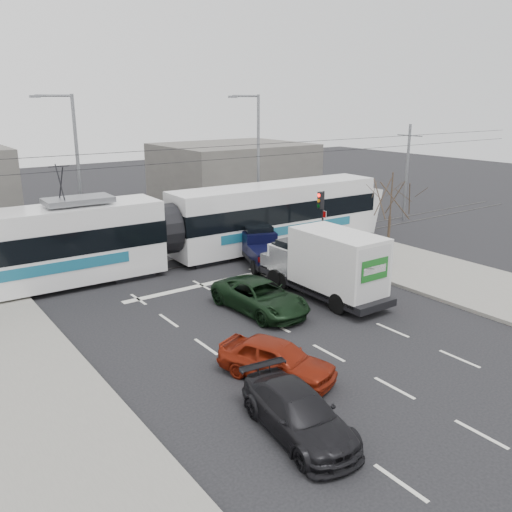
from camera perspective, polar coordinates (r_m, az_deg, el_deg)
ground at (r=22.87m, az=5.63°, el=-6.31°), size 120.00×120.00×0.00m
sidewalk_right at (r=29.25m, az=19.04°, el=-1.91°), size 6.00×60.00×0.15m
sidewalk_left at (r=18.11m, az=-25.34°, el=-14.05°), size 6.00×60.00×0.15m
rails at (r=30.63m, az=-6.76°, el=-0.44°), size 60.00×1.60×0.03m
building_right at (r=47.96m, az=-2.45°, el=8.75°), size 12.00×10.00×5.00m
bare_tree at (r=28.77m, az=14.04°, el=5.86°), size 2.40×2.40×5.00m
traffic_signal at (r=30.88m, az=6.90°, el=4.92°), size 0.44×0.44×3.60m
street_lamp_near at (r=36.83m, az=0.00°, el=10.59°), size 2.38×0.25×9.00m
street_lamp_far at (r=33.47m, az=-18.54°, el=9.19°), size 2.38×0.25×9.00m
catenary at (r=29.76m, az=-7.01°, el=6.72°), size 60.00×0.20×7.00m
tram at (r=29.08m, az=-9.67°, el=2.69°), size 28.22×3.64×5.75m
silver_pickup at (r=25.39m, az=6.13°, el=-1.27°), size 2.44×6.39×2.30m
box_truck at (r=24.51m, az=7.67°, el=-0.94°), size 2.20×6.33×3.16m
navy_pickup at (r=29.59m, az=0.45°, el=1.06°), size 3.27×5.08×2.01m
green_car at (r=23.03m, az=0.45°, el=-4.29°), size 2.46×4.89×1.33m
red_car at (r=17.74m, az=2.19°, el=-10.83°), size 2.97×4.24×1.34m
dark_car at (r=15.17m, az=4.50°, el=-16.18°), size 2.28×4.45×1.24m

